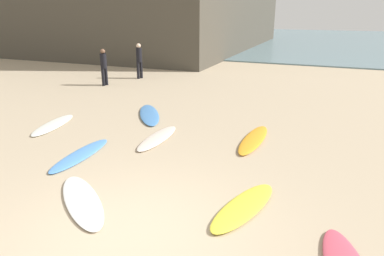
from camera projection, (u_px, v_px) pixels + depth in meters
The scene contains 12 objects.
ground_plane at pixel (129, 235), 5.33m from camera, with size 120.00×120.00×0.00m, color tan.
ocean_water at pixel (318, 40), 38.90m from camera, with size 120.00×40.00×0.08m, color slate.
surfboard_0 at pixel (149, 114), 11.27m from camera, with size 0.60×2.43×0.09m, color #5090DA.
surfboard_1 at pixel (244, 206), 6.02m from camera, with size 0.56×1.95×0.08m, color yellow.
surfboard_2 at pixel (158, 138), 9.24m from camera, with size 0.52×2.05×0.07m, color silver.
surfboard_3 at pixel (82, 200), 6.21m from camera, with size 0.57×2.10×0.07m, color white.
surfboard_5 at pixel (254, 139), 9.11m from camera, with size 0.50×2.33×0.09m, color orange.
surfboard_7 at pixel (53, 125), 10.30m from camera, with size 0.57×2.08×0.07m, color white.
surfboard_8 at pixel (81, 155), 8.17m from camera, with size 0.51×2.14×0.07m, color #5393E1.
beachgoer_near at pixel (139, 59), 17.09m from camera, with size 0.35×0.35×1.70m.
beachgoer_mid at pixel (170, 48), 21.53m from camera, with size 0.39×0.39×1.79m.
beachgoer_far at pixel (104, 65), 15.51m from camera, with size 0.30×0.34×1.62m.
Camera 1 is at (2.64, -3.79, 3.26)m, focal length 32.71 mm.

